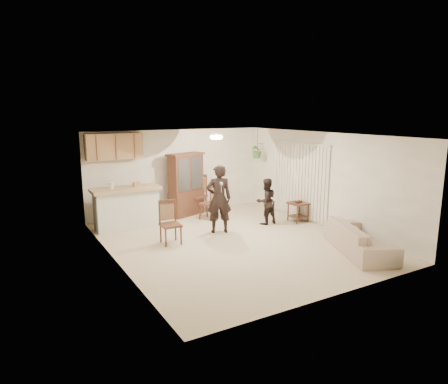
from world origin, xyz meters
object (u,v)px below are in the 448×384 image
adult (219,198)px  child (266,200)px  side_table (298,212)px  chair_hutch_right (209,209)px  chair_bar (171,232)px  chair_hutch_left (197,203)px  china_hutch (186,185)px  sofa (360,236)px

adult → child: (1.48, 0.03, -0.22)m
side_table → chair_hutch_right: 2.51m
chair_bar → chair_hutch_left: (1.76, 2.22, 0.04)m
chair_bar → chair_hutch_left: bearing=54.8°
china_hutch → chair_bar: size_ratio=1.82×
side_table → chair_hutch_left: size_ratio=0.51×
adult → child: adult is taller
chair_hutch_right → china_hutch: bearing=-92.2°
child → chair_hutch_right: 1.69m
chair_bar → chair_hutch_left: size_ratio=0.86×
adult → chair_bar: bearing=29.7°
child → chair_hutch_left: size_ratio=1.16×
side_table → chair_hutch_left: bearing=132.6°
adult → side_table: 2.49m
side_table → child: bearing=164.9°
sofa → side_table: sofa is taller
side_table → chair_bar: size_ratio=0.59×
child → sofa: bearing=97.7°
chair_hutch_left → chair_hutch_right: bearing=-38.7°
sofa → child: (-0.45, 2.84, 0.31)m
china_hutch → chair_hutch_right: (0.36, -0.75, -0.62)m
sofa → china_hutch: bearing=45.6°
chair_hutch_left → sofa: bearing=-21.2°
sofa → adult: bearing=58.3°
child → china_hutch: bearing=-54.4°
adult → chair_hutch_right: adult is taller
chair_bar → chair_hutch_left: 2.84m
chair_hutch_left → side_table: bearing=3.3°
chair_bar → china_hutch: bearing=60.6°
china_hutch → chair_hutch_right: size_ratio=1.81×
adult → child: bearing=-158.3°
chair_hutch_left → chair_hutch_right: chair_hutch_left is taller
adult → chair_bar: 1.55m
child → china_hutch: china_hutch is taller
adult → chair_bar: (-1.41, -0.22, -0.62)m
child → side_table: 1.04m
chair_bar → chair_hutch_right: (1.77, 1.46, 0.00)m
chair_bar → adult: bearing=12.2°
china_hutch → side_table: bearing=-61.1°
child → chair_bar: (-2.88, -0.25, -0.39)m
chair_hutch_right → adult: bearing=45.9°
sofa → adult: adult is taller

